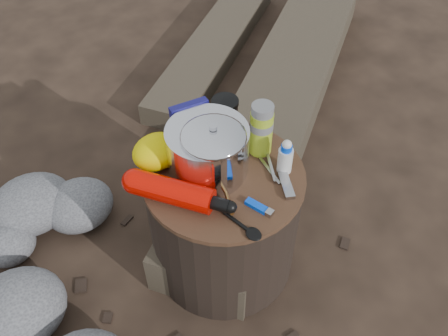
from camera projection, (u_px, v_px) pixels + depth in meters
ground at (224, 258)px, 1.82m from camera, size 60.00×60.00×0.00m
stump at (224, 221)px, 1.65m from camera, size 0.49×0.49×0.45m
rock_ring at (75, 281)px, 1.64m from camera, size 0.47×1.02×0.20m
log_main at (279, 102)px, 2.29m from camera, size 1.91×1.44×0.17m
log_small at (215, 45)px, 2.67m from camera, size 1.22×0.93×0.11m
foil_windscreen at (208, 150)px, 1.46m from camera, size 0.24×0.24×0.15m
camping_pot at (214, 152)px, 1.42m from camera, size 0.18×0.18×0.18m
fuel_bottle at (173, 192)px, 1.39m from camera, size 0.24×0.30×0.07m
thermos at (261, 129)px, 1.50m from camera, size 0.07×0.07×0.18m
travel_mug at (225, 116)px, 1.58m from camera, size 0.08×0.08×0.12m
stuff_sack at (157, 152)px, 1.48m from camera, size 0.15×0.12×0.10m
food_pouch at (191, 125)px, 1.53m from camera, size 0.12×0.05×0.15m
lighter at (257, 206)px, 1.40m from camera, size 0.05×0.09×0.02m
multitool at (286, 185)px, 1.45m from camera, size 0.07×0.10×0.01m
pot_grabber at (269, 170)px, 1.50m from camera, size 0.07×0.12×0.01m
spork at (233, 219)px, 1.37m from camera, size 0.06×0.16×0.01m
squeeze_bottle at (285, 158)px, 1.46m from camera, size 0.04×0.04×0.11m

